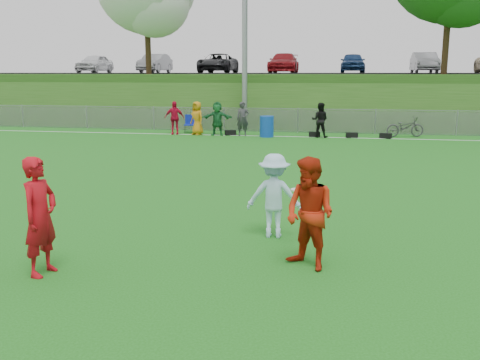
% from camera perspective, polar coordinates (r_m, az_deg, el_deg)
% --- Properties ---
extents(ground, '(120.00, 120.00, 0.00)m').
position_cam_1_polar(ground, '(9.26, -3.22, -8.46)').
color(ground, '#1B5D13').
rests_on(ground, ground).
extents(sideline_far, '(60.00, 0.10, 0.01)m').
position_cam_1_polar(sideline_far, '(26.73, 5.83, 4.62)').
color(sideline_far, white).
rests_on(sideline_far, ground).
extents(fence, '(58.00, 0.06, 1.30)m').
position_cam_1_polar(fence, '(28.65, 6.18, 6.36)').
color(fence, gray).
rests_on(fence, ground).
extents(light_pole, '(1.20, 0.40, 12.15)m').
position_cam_1_polar(light_pole, '(29.91, 0.52, 18.26)').
color(light_pole, gray).
rests_on(light_pole, ground).
extents(berm, '(120.00, 18.00, 3.00)m').
position_cam_1_polar(berm, '(39.55, 7.41, 8.95)').
color(berm, '#234F16').
rests_on(berm, ground).
extents(parking_lot, '(120.00, 12.00, 0.10)m').
position_cam_1_polar(parking_lot, '(41.51, 7.61, 11.20)').
color(parking_lot, black).
rests_on(parking_lot, berm).
extents(car_row, '(32.04, 5.18, 1.44)m').
position_cam_1_polar(car_row, '(40.60, 5.88, 12.32)').
color(car_row, white).
rests_on(car_row, parking_lot).
extents(spectator_row, '(8.39, 0.91, 1.69)m').
position_cam_1_polar(spectator_row, '(27.09, -1.03, 6.56)').
color(spectator_row, red).
rests_on(spectator_row, ground).
extents(gear_bags, '(8.27, 0.48, 0.26)m').
position_cam_1_polar(gear_bags, '(26.75, 8.48, 4.83)').
color(gear_bags, black).
rests_on(gear_bags, ground).
extents(player_red_left, '(0.54, 0.74, 1.89)m').
position_cam_1_polar(player_red_left, '(8.90, -20.55, -3.66)').
color(player_red_left, '#B00C15').
rests_on(player_red_left, ground).
extents(player_red_center, '(1.13, 1.09, 1.83)m').
position_cam_1_polar(player_red_center, '(8.67, 7.46, -3.59)').
color(player_red_center, '#B7230C').
rests_on(player_red_center, ground).
extents(player_blue, '(1.08, 0.65, 1.63)m').
position_cam_1_polar(player_blue, '(10.30, 3.65, -1.69)').
color(player_blue, '#ADD9F0').
rests_on(player_blue, ground).
extents(frisbee, '(0.24, 0.24, 0.02)m').
position_cam_1_polar(frisbee, '(9.69, 6.13, -1.03)').
color(frisbee, white).
rests_on(frisbee, ground).
extents(recycling_bin, '(0.76, 0.76, 1.03)m').
position_cam_1_polar(recycling_bin, '(26.53, 2.87, 5.72)').
color(recycling_bin, '#0F3FA8').
rests_on(recycling_bin, ground).
extents(camp_chair, '(0.59, 0.60, 0.94)m').
position_cam_1_polar(camp_chair, '(28.49, -5.40, 5.60)').
color(camp_chair, '#0F22AB').
rests_on(camp_chair, ground).
extents(bicycle, '(1.99, 1.14, 0.99)m').
position_cam_1_polar(bicycle, '(27.71, 17.20, 5.43)').
color(bicycle, '#303033').
rests_on(bicycle, ground).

